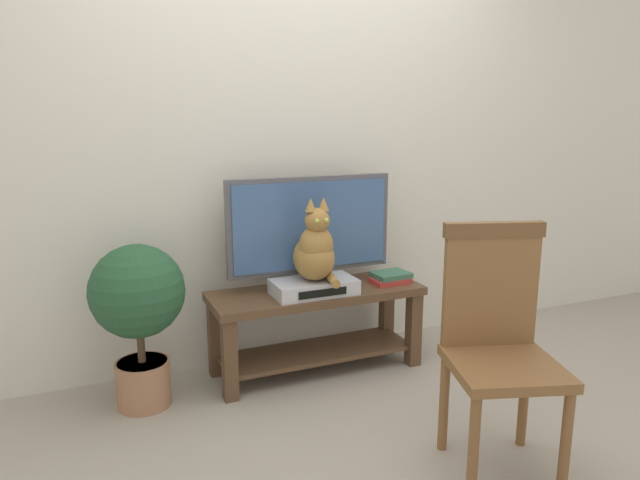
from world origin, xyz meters
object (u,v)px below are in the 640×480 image
(tv, at_px, (310,229))
(potted_plant, at_px, (138,306))
(media_box, at_px, (314,287))
(wooden_chair, at_px, (498,333))
(cat, at_px, (315,250))
(book_stack, at_px, (390,277))
(tv_stand, at_px, (316,315))

(tv, bearing_deg, potted_plant, -172.59)
(media_box, height_order, wooden_chair, wooden_chair)
(potted_plant, bearing_deg, wooden_chair, -39.32)
(cat, distance_m, wooden_chair, 1.06)
(tv, xyz_separation_m, media_box, (-0.04, -0.15, -0.28))
(book_stack, distance_m, potted_plant, 1.36)
(media_box, height_order, book_stack, media_box)
(media_box, relative_size, cat, 0.99)
(tv_stand, height_order, tv, tv)
(book_stack, bearing_deg, potted_plant, 179.78)
(media_box, xyz_separation_m, cat, (0.00, -0.02, 0.20))
(tv_stand, bearing_deg, cat, -116.56)
(tv_stand, distance_m, book_stack, 0.47)
(tv, height_order, cat, tv)
(tv, relative_size, media_box, 2.11)
(wooden_chair, bearing_deg, tv, 105.86)
(media_box, bearing_deg, book_stack, 3.10)
(potted_plant, bearing_deg, tv, 7.41)
(tv_stand, relative_size, potted_plant, 1.44)
(cat, distance_m, potted_plant, 0.91)
(tv_stand, distance_m, media_box, 0.20)
(wooden_chair, relative_size, book_stack, 4.33)
(tv_stand, height_order, wooden_chair, wooden_chair)
(tv_stand, xyz_separation_m, wooden_chair, (0.33, -1.07, 0.23))
(tv_stand, bearing_deg, media_box, -122.26)
(media_box, distance_m, book_stack, 0.48)
(tv_stand, bearing_deg, wooden_chair, -72.97)
(media_box, xyz_separation_m, wooden_chair, (0.37, -1.00, 0.05))
(tv_stand, distance_m, potted_plant, 0.95)
(tv_stand, height_order, media_box, media_box)
(tv_stand, distance_m, tv, 0.47)
(tv, xyz_separation_m, book_stack, (0.43, -0.13, -0.29))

